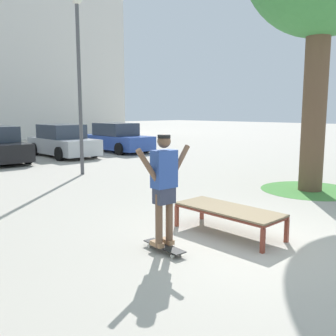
{
  "coord_description": "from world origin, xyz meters",
  "views": [
    {
      "loc": [
        -5.04,
        -3.25,
        2.12
      ],
      "look_at": [
        0.15,
        2.06,
        1.0
      ],
      "focal_mm": 40.33,
      "sensor_mm": 36.0,
      "label": 1
    }
  ],
  "objects_px": {
    "skater": "(164,183)",
    "light_post": "(79,58)",
    "skate_box": "(228,211)",
    "skateboard": "(164,247)",
    "car_blue": "(117,139)",
    "car_silver": "(63,142)"
  },
  "relations": [
    {
      "from": "skater",
      "to": "light_post",
      "type": "height_order",
      "value": "light_post"
    },
    {
      "from": "skate_box",
      "to": "light_post",
      "type": "distance_m",
      "value": 8.14
    },
    {
      "from": "skateboard",
      "to": "skater",
      "type": "bearing_deg",
      "value": 85.18
    },
    {
      "from": "skate_box",
      "to": "car_blue",
      "type": "relative_size",
      "value": 0.45
    },
    {
      "from": "skate_box",
      "to": "car_blue",
      "type": "bearing_deg",
      "value": 61.13
    },
    {
      "from": "car_silver",
      "to": "skateboard",
      "type": "bearing_deg",
      "value": -112.49
    },
    {
      "from": "skate_box",
      "to": "light_post",
      "type": "bearing_deg",
      "value": 77.94
    },
    {
      "from": "car_silver",
      "to": "car_blue",
      "type": "relative_size",
      "value": 1.01
    },
    {
      "from": "skater",
      "to": "car_blue",
      "type": "distance_m",
      "value": 14.58
    },
    {
      "from": "skate_box",
      "to": "skateboard",
      "type": "xyz_separation_m",
      "value": [
        -1.38,
        0.17,
        -0.34
      ]
    },
    {
      "from": "skate_box",
      "to": "skateboard",
      "type": "distance_m",
      "value": 1.43
    },
    {
      "from": "car_blue",
      "to": "light_post",
      "type": "relative_size",
      "value": 0.72
    },
    {
      "from": "skater",
      "to": "light_post",
      "type": "bearing_deg",
      "value": 67.48
    },
    {
      "from": "skateboard",
      "to": "car_silver",
      "type": "height_order",
      "value": "car_silver"
    },
    {
      "from": "car_blue",
      "to": "car_silver",
      "type": "bearing_deg",
      "value": 178.38
    },
    {
      "from": "car_blue",
      "to": "light_post",
      "type": "xyz_separation_m",
      "value": [
        -5.21,
        -5.03,
        3.13
      ]
    },
    {
      "from": "skateboard",
      "to": "skater",
      "type": "distance_m",
      "value": 0.99
    },
    {
      "from": "skateboard",
      "to": "car_silver",
      "type": "distance_m",
      "value": 13.19
    },
    {
      "from": "light_post",
      "to": "skateboard",
      "type": "bearing_deg",
      "value": -112.52
    },
    {
      "from": "skater",
      "to": "car_blue",
      "type": "xyz_separation_m",
      "value": [
        8.14,
        12.09,
        -0.38
      ]
    },
    {
      "from": "skateboard",
      "to": "car_silver",
      "type": "bearing_deg",
      "value": 67.51
    },
    {
      "from": "skater",
      "to": "car_silver",
      "type": "relative_size",
      "value": 0.4
    }
  ]
}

